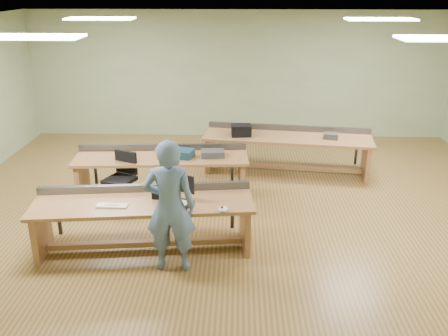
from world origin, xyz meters
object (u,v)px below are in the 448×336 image
at_px(mug, 165,153).
at_px(drinks_can, 158,156).
at_px(task_chair, 122,187).
at_px(parts_bin_grey, 213,153).
at_px(parts_bin_teal, 182,153).
at_px(workbench_front, 144,213).
at_px(workbench_mid, 162,166).
at_px(laptop_base, 179,203).
at_px(camera_bag, 161,193).
at_px(person, 170,207).
at_px(workbench_back, 287,145).

xyz_separation_m(mug, drinks_can, (-0.09, -0.19, 0.02)).
height_order(task_chair, parts_bin_grey, task_chair).
bearing_deg(parts_bin_teal, workbench_front, -100.77).
relative_size(workbench_mid, drinks_can, 23.63).
bearing_deg(workbench_front, mug, 82.73).
relative_size(laptop_base, parts_bin_grey, 0.83).
xyz_separation_m(workbench_front, task_chair, (-0.65, 1.38, -0.22)).
bearing_deg(task_chair, parts_bin_grey, 41.32).
bearing_deg(drinks_can, laptop_base, -71.84).
height_order(camera_bag, drinks_can, camera_bag).
height_order(laptop_base, mug, mug).
bearing_deg(mug, drinks_can, -115.87).
relative_size(laptop_base, task_chair, 0.35).
bearing_deg(workbench_mid, task_chair, -148.09).
bearing_deg(person, drinks_can, -76.93).
bearing_deg(laptop_base, drinks_can, 132.93).
height_order(workbench_front, person, person).
xyz_separation_m(parts_bin_grey, drinks_can, (-0.93, -0.18, 0.01)).
bearing_deg(task_chair, workbench_mid, 60.31).
bearing_deg(person, camera_bag, -70.27).
distance_m(person, task_chair, 2.24).
xyz_separation_m(person, parts_bin_teal, (-0.11, 2.27, -0.09)).
xyz_separation_m(workbench_front, workbench_back, (2.28, 3.06, 0.01)).
distance_m(workbench_mid, parts_bin_grey, 0.93).
xyz_separation_m(workbench_back, drinks_can, (-2.34, -1.41, 0.25)).
height_order(laptop_base, parts_bin_grey, parts_bin_grey).
xyz_separation_m(parts_bin_teal, drinks_can, (-0.40, -0.13, -0.00)).
xyz_separation_m(workbench_back, person, (-1.84, -3.55, 0.34)).
height_order(workbench_mid, drinks_can, drinks_can).
bearing_deg(camera_bag, parts_bin_grey, 73.87).
bearing_deg(task_chair, workbench_back, 54.68).
xyz_separation_m(parts_bin_grey, mug, (-0.83, 0.01, -0.01)).
distance_m(person, drinks_can, 2.20).
bearing_deg(person, laptop_base, -99.63).
relative_size(workbench_mid, laptop_base, 9.21).
bearing_deg(workbench_front, parts_bin_grey, 58.37).
bearing_deg(workbench_front, laptop_base, -16.45).
height_order(person, task_chair, person).
bearing_deg(drinks_can, workbench_mid, 80.71).
height_order(workbench_mid, parts_bin_teal, parts_bin_teal).
bearing_deg(task_chair, person, -34.52).
relative_size(workbench_back, task_chair, 3.58).
height_order(parts_bin_grey, mug, parts_bin_grey).
bearing_deg(workbench_front, task_chair, 109.21).
relative_size(laptop_base, mug, 2.70).
bearing_deg(laptop_base, workbench_back, 85.48).
xyz_separation_m(workbench_mid, drinks_can, (-0.03, -0.17, 0.25)).
relative_size(workbench_mid, person, 1.68).
height_order(camera_bag, task_chair, task_chair).
bearing_deg(task_chair, drinks_can, 49.51).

